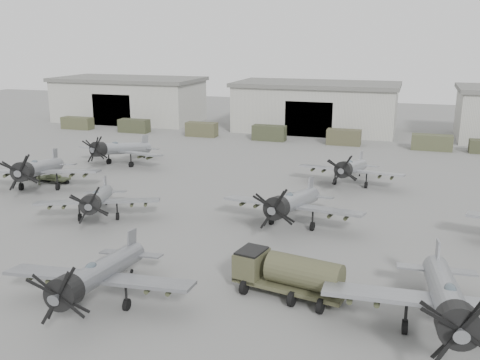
# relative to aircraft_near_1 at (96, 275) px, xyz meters

# --- Properties ---
(ground) EXTENTS (220.00, 220.00, 0.00)m
(ground) POSITION_rel_aircraft_near_1_xyz_m (1.24, 7.92, -2.25)
(ground) COLOR #5F5F5D
(ground) RESTS_ON ground
(hangar_left) EXTENTS (29.00, 14.80, 8.70)m
(hangar_left) POSITION_rel_aircraft_near_1_xyz_m (-36.76, 69.88, 2.12)
(hangar_left) COLOR #ACACA1
(hangar_left) RESTS_ON ground
(hangar_center) EXTENTS (29.00, 14.80, 8.70)m
(hangar_center) POSITION_rel_aircraft_near_1_xyz_m (1.24, 69.88, 2.12)
(hangar_center) COLOR #ACACA1
(hangar_center) RESTS_ON ground
(support_truck_0) EXTENTS (5.83, 2.20, 2.18)m
(support_truck_0) POSITION_rel_aircraft_near_1_xyz_m (-41.02, 57.92, -1.16)
(support_truck_0) COLOR #43442C
(support_truck_0) RESTS_ON ground
(support_truck_1) EXTENTS (5.50, 2.20, 2.33)m
(support_truck_1) POSITION_rel_aircraft_near_1_xyz_m (-29.22, 57.92, -1.08)
(support_truck_1) COLOR #363925
(support_truck_1) RESTS_ON ground
(support_truck_2) EXTENTS (5.33, 2.20, 2.39)m
(support_truck_2) POSITION_rel_aircraft_near_1_xyz_m (-16.23, 57.92, -1.05)
(support_truck_2) COLOR #45442D
(support_truck_2) RESTS_ON ground
(support_truck_3) EXTENTS (5.45, 2.20, 2.48)m
(support_truck_3) POSITION_rel_aircraft_near_1_xyz_m (-4.25, 57.92, -1.01)
(support_truck_3) COLOR #353925
(support_truck_3) RESTS_ON ground
(support_truck_4) EXTENTS (5.29, 2.20, 2.44)m
(support_truck_4) POSITION_rel_aircraft_near_1_xyz_m (7.94, 57.92, -1.03)
(support_truck_4) COLOR #43422C
(support_truck_4) RESTS_ON ground
(support_truck_5) EXTENTS (5.93, 2.20, 2.33)m
(support_truck_5) POSITION_rel_aircraft_near_1_xyz_m (21.11, 57.92, -1.08)
(support_truck_5) COLOR #41452D
(support_truck_5) RESTS_ON ground
(aircraft_near_1) EXTENTS (12.42, 11.18, 4.94)m
(aircraft_near_1) POSITION_rel_aircraft_near_1_xyz_m (0.00, 0.00, 0.00)
(aircraft_near_1) COLOR gray
(aircraft_near_1) RESTS_ON ground
(aircraft_near_2) EXTENTS (13.90, 12.50, 5.56)m
(aircraft_near_2) POSITION_rel_aircraft_near_1_xyz_m (20.61, 2.82, 0.28)
(aircraft_near_2) COLOR gray
(aircraft_near_2) RESTS_ON ground
(aircraft_mid_0) EXTENTS (13.49, 12.14, 5.41)m
(aircraft_mid_0) POSITION_rel_aircraft_near_1_xyz_m (-21.03, 21.27, 0.21)
(aircraft_mid_0) COLOR gray
(aircraft_mid_0) RESTS_ON ground
(aircraft_mid_1) EXTENTS (11.22, 10.17, 4.58)m
(aircraft_mid_1) POSITION_rel_aircraft_near_1_xyz_m (-9.11, 14.44, -0.16)
(aircraft_mid_1) COLOR gray
(aircraft_mid_1) RESTS_ON ground
(aircraft_mid_2) EXTENTS (12.88, 11.59, 5.12)m
(aircraft_mid_2) POSITION_rel_aircraft_near_1_xyz_m (8.38, 18.11, 0.08)
(aircraft_mid_2) COLOR gray
(aircraft_mid_2) RESTS_ON ground
(aircraft_far_0) EXTENTS (12.63, 11.36, 5.01)m
(aircraft_far_0) POSITION_rel_aircraft_near_1_xyz_m (-18.55, 34.38, 0.03)
(aircraft_far_0) COLOR #909398
(aircraft_far_0) RESTS_ON ground
(aircraft_far_1) EXTENTS (12.01, 10.81, 4.78)m
(aircraft_far_1) POSITION_rel_aircraft_near_1_xyz_m (11.80, 33.56, -0.08)
(aircraft_far_1) COLOR #989AA0
(aircraft_far_1) RESTS_ON ground
(fuel_tanker) EXTENTS (7.83, 3.83, 2.89)m
(fuel_tanker) POSITION_rel_aircraft_near_1_xyz_m (11.07, 5.32, -0.59)
(fuel_tanker) COLOR #40412A
(fuel_tanker) RESTS_ON ground
(tug_trailer) EXTENTS (6.88, 1.83, 1.37)m
(tug_trailer) POSITION_rel_aircraft_near_1_xyz_m (-24.09, 24.90, -1.73)
(tug_trailer) COLOR #444B31
(tug_trailer) RESTS_ON ground
(ground_crew) EXTENTS (0.62, 0.75, 1.77)m
(ground_crew) POSITION_rel_aircraft_near_1_xyz_m (-22.61, 23.36, -1.36)
(ground_crew) COLOR #3E462D
(ground_crew) RESTS_ON ground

